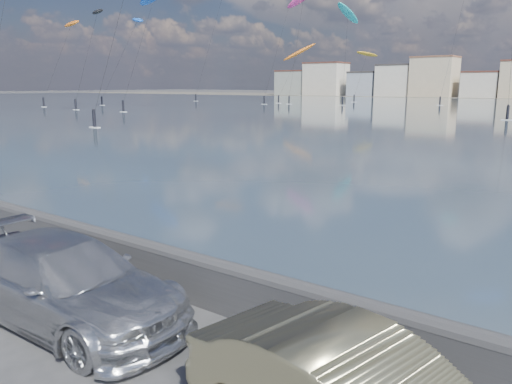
% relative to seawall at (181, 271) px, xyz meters
% --- Properties ---
extents(ground, '(700.00, 700.00, 0.00)m').
position_rel_seawall_xyz_m(ground, '(0.00, -2.70, -0.58)').
color(ground, '#333335').
rests_on(ground, ground).
extents(seawall, '(400.00, 0.36, 1.08)m').
position_rel_seawall_xyz_m(seawall, '(0.00, 0.00, 0.00)').
color(seawall, '#28282B').
rests_on(seawall, ground).
extents(car_silver, '(5.56, 2.40, 1.60)m').
position_rel_seawall_xyz_m(car_silver, '(-1.00, -2.08, 0.22)').
color(car_silver, silver).
rests_on(car_silver, ground).
extents(kitesurfer_2, '(8.30, 11.77, 15.06)m').
position_rel_seawall_xyz_m(kitesurfer_2, '(-61.15, 104.02, 11.75)').
color(kitesurfer_2, orange).
rests_on(kitesurfer_2, ground).
extents(kitesurfer_3, '(7.57, 11.44, 19.21)m').
position_rel_seawall_xyz_m(kitesurfer_3, '(-76.12, 55.18, 17.05)').
color(kitesurfer_3, black).
rests_on(kitesurfer_3, ground).
extents(kitesurfer_7, '(8.10, 9.98, 17.75)m').
position_rel_seawall_xyz_m(kitesurfer_7, '(-88.21, 57.56, 15.95)').
color(kitesurfer_7, orange).
rests_on(kitesurfer_7, ground).
extents(kitesurfer_15, '(7.75, 14.02, 19.99)m').
position_rel_seawall_xyz_m(kitesurfer_15, '(-85.52, 72.94, 17.94)').
color(kitesurfer_15, blue).
rests_on(kitesurfer_15, ground).
extents(kitesurfer_16, '(4.62, 11.35, 13.38)m').
position_rel_seawall_xyz_m(kitesurfer_16, '(-50.48, 121.03, 11.63)').
color(kitesurfer_16, '#BF8C19').
rests_on(kitesurfer_16, ground).
extents(kitesurfer_18, '(5.90, 13.67, 23.03)m').
position_rel_seawall_xyz_m(kitesurfer_18, '(-47.30, 102.63, 19.77)').
color(kitesurfer_18, '#19BFBF').
rests_on(kitesurfer_18, ground).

